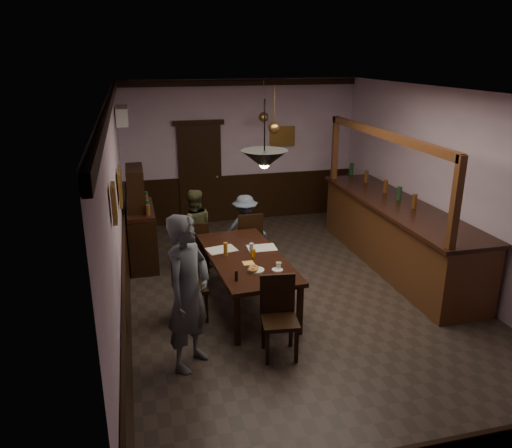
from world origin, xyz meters
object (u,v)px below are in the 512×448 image
object	(u,v)px
person_seated_right	(245,228)
chair_side	(184,283)
pendant_brass_mid	(274,128)
pendant_brass_far	(264,117)
bar_counter	(396,233)
chair_near	(279,312)
sideboard	(141,226)
coffee_cup	(279,265)
soda_can	(253,254)
person_standing	(188,293)
person_seated_left	(194,229)
pendant_iron	(264,160)
dining_table	(246,260)
chair_far_left	(197,245)
chair_far_right	(249,237)

from	to	relation	value
person_seated_right	chair_side	bearing A→B (deg)	61.91
pendant_brass_mid	pendant_brass_far	distance (m)	1.46
bar_counter	chair_near	bearing A→B (deg)	-142.59
sideboard	pendant_brass_far	world-z (taller)	pendant_brass_far
coffee_cup	bar_counter	size ratio (longest dim) A/B	0.02
soda_can	bar_counter	world-z (taller)	bar_counter
chair_near	person_standing	distance (m)	1.14
person_seated_left	person_seated_right	xyz separation A→B (m)	(0.90, 0.06, -0.09)
chair_side	soda_can	distance (m)	1.05
person_seated_right	pendant_brass_far	bearing A→B (deg)	-108.63
person_seated_right	pendant_iron	bearing A→B (deg)	89.36
soda_can	dining_table	bearing A→B (deg)	136.41
person_standing	pendant_brass_mid	bearing A→B (deg)	9.23
person_seated_left	bar_counter	xyz separation A→B (m)	(3.34, -0.78, -0.09)
dining_table	chair_far_left	world-z (taller)	chair_far_left
person_standing	pendant_brass_far	xyz separation A→B (m)	(2.06, 4.50, 1.37)
chair_far_right	sideboard	distance (m)	1.88
person_seated_left	chair_side	bearing A→B (deg)	77.68
dining_table	sideboard	distance (m)	2.38
coffee_cup	dining_table	bearing A→B (deg)	118.51
coffee_cup	bar_counter	world-z (taller)	bar_counter
person_standing	pendant_brass_far	size ratio (longest dim) A/B	2.29
chair_side	sideboard	size ratio (longest dim) A/B	0.59
sideboard	dining_table	bearing A→B (deg)	-53.63
chair_far_right	pendant_brass_far	world-z (taller)	pendant_brass_far
chair_side	pendant_brass_far	xyz separation A→B (m)	(2.02, 3.44, 1.75)
dining_table	person_seated_left	xyz separation A→B (m)	(-0.55, 1.52, 0.00)
dining_table	chair_near	xyz separation A→B (m)	(0.10, -1.32, -0.14)
pendant_brass_mid	coffee_cup	bearing A→B (deg)	-104.10
person_seated_left	coffee_cup	world-z (taller)	person_seated_left
coffee_cup	pendant_brass_mid	world-z (taller)	pendant_brass_mid
person_standing	coffee_cup	world-z (taller)	person_standing
soda_can	bar_counter	distance (m)	2.83
dining_table	pendant_brass_mid	bearing A→B (deg)	62.54
chair_far_right	coffee_cup	size ratio (longest dim) A/B	12.16
chair_side	soda_can	size ratio (longest dim) A/B	8.35
coffee_cup	pendant_brass_mid	distance (m)	2.77
chair_far_right	bar_counter	xyz separation A→B (m)	(2.43, -0.56, 0.06)
chair_near	bar_counter	bearing A→B (deg)	44.50
chair_near	dining_table	bearing A→B (deg)	101.50
chair_far_right	person_seated_left	xyz separation A→B (m)	(-0.91, 0.22, 0.15)
chair_far_left	person_seated_left	bearing A→B (deg)	-84.95
sideboard	pendant_brass_mid	xyz separation A→B (m)	(2.31, -0.19, 1.61)
chair_side	person_seated_left	size ratio (longest dim) A/B	0.73
chair_far_left	pendant_brass_mid	size ratio (longest dim) A/B	1.12
bar_counter	pendant_brass_far	xyz separation A→B (m)	(-1.69, 2.44, 1.71)
chair_far_left	chair_side	world-z (taller)	chair_side
chair_far_right	pendant_brass_far	xyz separation A→B (m)	(0.74, 1.88, 1.76)
chair_far_right	person_seated_left	distance (m)	0.95
pendant_iron	person_standing	bearing A→B (deg)	-153.06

